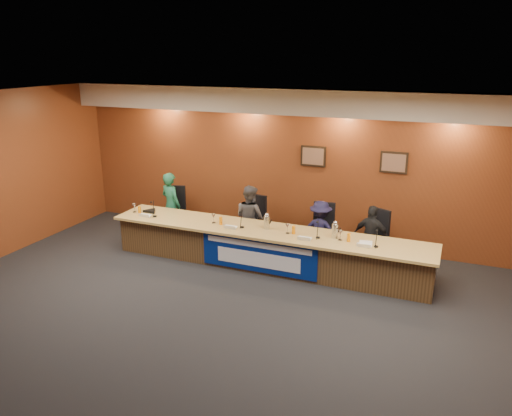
% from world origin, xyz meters
% --- Properties ---
extents(floor, '(10.00, 10.00, 0.00)m').
position_xyz_m(floor, '(0.00, 0.00, 0.00)').
color(floor, black).
rests_on(floor, ground).
extents(ceiling, '(10.00, 8.00, 0.04)m').
position_xyz_m(ceiling, '(0.00, 0.00, 3.20)').
color(ceiling, silver).
rests_on(ceiling, wall_back).
extents(wall_back, '(10.00, 0.04, 3.20)m').
position_xyz_m(wall_back, '(0.00, 4.00, 1.60)').
color(wall_back, brown).
rests_on(wall_back, floor).
extents(soffit, '(10.00, 0.50, 0.50)m').
position_xyz_m(soffit, '(0.00, 3.75, 2.95)').
color(soffit, beige).
rests_on(soffit, wall_back).
extents(dais_body, '(6.00, 0.80, 0.70)m').
position_xyz_m(dais_body, '(0.00, 2.40, 0.35)').
color(dais_body, '#4B341C').
rests_on(dais_body, floor).
extents(dais_top, '(6.10, 0.95, 0.05)m').
position_xyz_m(dais_top, '(0.00, 2.35, 0.72)').
color(dais_top, tan).
rests_on(dais_top, dais_body).
extents(banner, '(2.20, 0.02, 0.65)m').
position_xyz_m(banner, '(0.00, 1.99, 0.38)').
color(banner, navy).
rests_on(banner, dais_body).
extents(banner_text_upper, '(2.00, 0.01, 0.10)m').
position_xyz_m(banner_text_upper, '(0.00, 1.97, 0.58)').
color(banner_text_upper, silver).
rests_on(banner_text_upper, banner).
extents(banner_text_lower, '(1.60, 0.01, 0.28)m').
position_xyz_m(banner_text_lower, '(0.00, 1.97, 0.30)').
color(banner_text_lower, silver).
rests_on(banner_text_lower, banner).
extents(wall_photo_left, '(0.52, 0.04, 0.42)m').
position_xyz_m(wall_photo_left, '(0.40, 3.97, 1.85)').
color(wall_photo_left, black).
rests_on(wall_photo_left, wall_back).
extents(wall_photo_right, '(0.52, 0.04, 0.42)m').
position_xyz_m(wall_photo_right, '(2.00, 3.97, 1.85)').
color(wall_photo_right, black).
rests_on(wall_photo_right, wall_back).
extents(panelist_a, '(0.61, 0.50, 1.44)m').
position_xyz_m(panelist_a, '(-2.48, 3.10, 0.72)').
color(panelist_a, '#1D6143').
rests_on(panelist_a, floor).
extents(panelist_b, '(0.80, 0.73, 1.34)m').
position_xyz_m(panelist_b, '(-0.63, 3.10, 0.67)').
color(panelist_b, '#4D4C51').
rests_on(panelist_b, floor).
extents(panelist_c, '(0.77, 0.45, 1.18)m').
position_xyz_m(panelist_c, '(0.83, 3.10, 0.59)').
color(panelist_c, black).
rests_on(panelist_c, floor).
extents(panelist_d, '(0.75, 0.43, 1.20)m').
position_xyz_m(panelist_d, '(1.81, 3.10, 0.60)').
color(panelist_d, black).
rests_on(panelist_d, floor).
extents(office_chair_a, '(0.59, 0.59, 0.08)m').
position_xyz_m(office_chair_a, '(-2.48, 3.20, 0.48)').
color(office_chair_a, black).
rests_on(office_chair_a, floor).
extents(office_chair_b, '(0.55, 0.55, 0.08)m').
position_xyz_m(office_chair_b, '(-0.63, 3.20, 0.48)').
color(office_chair_b, black).
rests_on(office_chair_b, floor).
extents(office_chair_c, '(0.51, 0.51, 0.08)m').
position_xyz_m(office_chair_c, '(0.83, 3.20, 0.48)').
color(office_chair_c, black).
rests_on(office_chair_c, floor).
extents(office_chair_d, '(0.64, 0.64, 0.08)m').
position_xyz_m(office_chair_d, '(1.81, 3.20, 0.48)').
color(office_chair_d, black).
rests_on(office_chair_d, floor).
extents(nameplate_a, '(0.24, 0.08, 0.10)m').
position_xyz_m(nameplate_a, '(-2.48, 2.09, 0.80)').
color(nameplate_a, white).
rests_on(nameplate_a, dais_top).
extents(microphone_a, '(0.07, 0.07, 0.02)m').
position_xyz_m(microphone_a, '(-2.31, 2.21, 0.76)').
color(microphone_a, black).
rests_on(microphone_a, dais_top).
extents(juice_glass_a, '(0.06, 0.06, 0.15)m').
position_xyz_m(juice_glass_a, '(-2.70, 2.26, 0.82)').
color(juice_glass_a, orange).
rests_on(juice_glass_a, dais_top).
extents(water_glass_a, '(0.08, 0.08, 0.18)m').
position_xyz_m(water_glass_a, '(-2.86, 2.31, 0.84)').
color(water_glass_a, silver).
rests_on(water_glass_a, dais_top).
extents(nameplate_b, '(0.24, 0.08, 0.10)m').
position_xyz_m(nameplate_b, '(-0.63, 2.12, 0.80)').
color(nameplate_b, white).
rests_on(nameplate_b, dais_top).
extents(microphone_b, '(0.07, 0.07, 0.02)m').
position_xyz_m(microphone_b, '(-0.45, 2.28, 0.76)').
color(microphone_b, black).
rests_on(microphone_b, dais_top).
extents(juice_glass_b, '(0.06, 0.06, 0.15)m').
position_xyz_m(juice_glass_b, '(-0.89, 2.29, 0.82)').
color(juice_glass_b, orange).
rests_on(juice_glass_b, dais_top).
extents(water_glass_b, '(0.08, 0.08, 0.18)m').
position_xyz_m(water_glass_b, '(-1.06, 2.32, 0.84)').
color(water_glass_b, silver).
rests_on(water_glass_b, dais_top).
extents(nameplate_c, '(0.24, 0.08, 0.10)m').
position_xyz_m(nameplate_c, '(0.82, 2.07, 0.80)').
color(nameplate_c, white).
rests_on(nameplate_c, dais_top).
extents(microphone_c, '(0.07, 0.07, 0.02)m').
position_xyz_m(microphone_c, '(1.01, 2.29, 0.76)').
color(microphone_c, black).
rests_on(microphone_c, dais_top).
extents(juice_glass_c, '(0.06, 0.06, 0.15)m').
position_xyz_m(juice_glass_c, '(0.54, 2.33, 0.82)').
color(juice_glass_c, orange).
rests_on(juice_glass_c, dais_top).
extents(water_glass_c, '(0.08, 0.08, 0.18)m').
position_xyz_m(water_glass_c, '(0.44, 2.31, 0.84)').
color(water_glass_c, silver).
rests_on(water_glass_c, dais_top).
extents(nameplate_d, '(0.24, 0.08, 0.10)m').
position_xyz_m(nameplate_d, '(1.83, 2.14, 0.80)').
color(nameplate_d, white).
rests_on(nameplate_d, dais_top).
extents(microphone_d, '(0.07, 0.07, 0.02)m').
position_xyz_m(microphone_d, '(2.03, 2.25, 0.76)').
color(microphone_d, black).
rests_on(microphone_d, dais_top).
extents(juice_glass_d, '(0.06, 0.06, 0.15)m').
position_xyz_m(juice_glass_d, '(1.54, 2.33, 0.82)').
color(juice_glass_d, orange).
rests_on(juice_glass_d, dais_top).
extents(water_glass_d, '(0.08, 0.08, 0.18)m').
position_xyz_m(water_glass_d, '(1.39, 2.34, 0.84)').
color(water_glass_d, silver).
rests_on(water_glass_d, dais_top).
extents(carafe_mid, '(0.11, 0.11, 0.24)m').
position_xyz_m(carafe_mid, '(-0.00, 2.41, 0.87)').
color(carafe_mid, silver).
rests_on(carafe_mid, dais_top).
extents(carafe_right, '(0.12, 0.12, 0.26)m').
position_xyz_m(carafe_right, '(1.28, 2.40, 0.88)').
color(carafe_right, silver).
rests_on(carafe_right, dais_top).
extents(speakerphone, '(0.32, 0.32, 0.05)m').
position_xyz_m(speakerphone, '(-2.55, 2.43, 0.78)').
color(speakerphone, black).
rests_on(speakerphone, dais_top).
extents(paper_stack, '(0.26, 0.33, 0.01)m').
position_xyz_m(paper_stack, '(1.83, 2.34, 0.75)').
color(paper_stack, white).
rests_on(paper_stack, dais_top).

